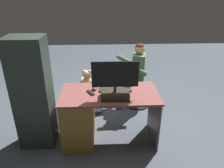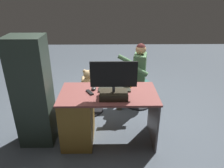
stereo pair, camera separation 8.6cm
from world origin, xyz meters
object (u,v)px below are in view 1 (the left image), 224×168
monitor (115,86)px  keyboard (115,89)px  tv_remote (91,93)px  visitor_chair (137,92)px  desk (86,116)px  teddy_bear (87,79)px  office_chair_teddy (88,98)px  person (134,71)px  cup (129,84)px  computer_mouse (94,89)px

monitor → keyboard: 0.26m
tv_remote → visitor_chair: tv_remote is taller
desk → teddy_bear: 0.80m
monitor → office_chair_teddy: (0.40, -0.90, -0.64)m
monitor → teddy_bear: bearing=-66.2°
person → tv_remote: bearing=53.9°
monitor → cup: 0.40m
teddy_bear → cup: bearing=135.8°
teddy_bear → office_chair_teddy: bearing=90.0°
desk → monitor: bearing=160.3°
office_chair_teddy → visitor_chair: (-0.87, -0.20, 0.01)m
teddy_bear → person: person is taller
teddy_bear → person: size_ratio=0.28×
desk → keyboard: size_ratio=2.99×
cup → teddy_bear: size_ratio=0.29×
computer_mouse → visitor_chair: bearing=-130.1°
cup → tv_remote: size_ratio=0.60×
office_chair_teddy → teddy_bear: bearing=-90.0°
cup → tv_remote: cup is taller
monitor → visitor_chair: bearing=-113.1°
monitor → office_chair_teddy: bearing=-66.0°
desk → monitor: monitor is taller
monitor → visitor_chair: 1.36m
desk → computer_mouse: (-0.13, -0.10, 0.36)m
office_chair_teddy → person: size_ratio=0.43×
tv_remote → visitor_chair: 1.33m
desk → cup: cup is taller
monitor → tv_remote: bearing=-24.4°
cup → office_chair_teddy: (0.62, -0.59, -0.53)m
keyboard → teddy_bear: bearing=-59.1°
monitor → visitor_chair: (-0.47, -1.10, -0.63)m
office_chair_teddy → cup: bearing=136.3°
tv_remote → desk: bearing=-30.6°
teddy_bear → person: (-0.79, -0.17, 0.07)m
desk → office_chair_teddy: size_ratio=2.57×
keyboard → teddy_bear: size_ratio=1.34×
cup → visitor_chair: (-0.26, -0.79, -0.52)m
desk → teddy_bear: teddy_bear is taller
desk → person: size_ratio=1.11×
keyboard → office_chair_teddy: keyboard is taller
person → visitor_chair: bearing=-167.2°
desk → person: (-0.77, -0.94, 0.27)m
computer_mouse → visitor_chair: (-0.73, -0.87, -0.49)m
cup → computer_mouse: bearing=9.6°
tv_remote → visitor_chair: (-0.77, -0.96, -0.48)m
desk → tv_remote: bearing=179.5°
cup → tv_remote: bearing=19.0°
cup → tv_remote: (0.52, 0.18, -0.04)m
tv_remote → cup: bearing=168.9°
monitor → teddy_bear: size_ratio=1.77×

